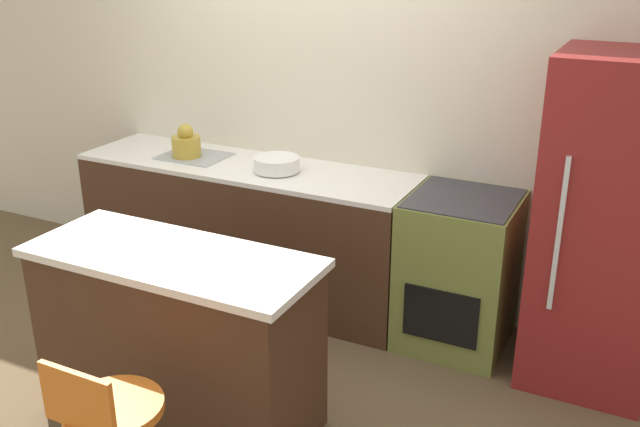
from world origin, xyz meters
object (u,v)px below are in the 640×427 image
object	(u,v)px
refrigerator	(604,226)
kettle	(186,144)
oven_range	(458,271)
mixing_bowl	(277,164)

from	to	relation	value
refrigerator	kettle	size ratio (longest dim) A/B	8.02
oven_range	refrigerator	distance (m)	0.87
oven_range	mixing_bowl	bearing A→B (deg)	-178.30
kettle	mixing_bowl	distance (m)	0.70
refrigerator	kettle	world-z (taller)	refrigerator
refrigerator	mixing_bowl	world-z (taller)	refrigerator
oven_range	kettle	size ratio (longest dim) A/B	4.13
oven_range	mixing_bowl	distance (m)	1.30
refrigerator	kettle	distance (m)	2.64
kettle	mixing_bowl	world-z (taller)	kettle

